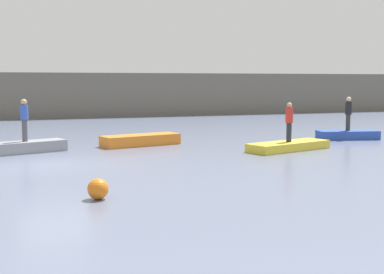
{
  "coord_description": "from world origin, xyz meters",
  "views": [
    {
      "loc": [
        -1.5,
        -18.89,
        2.97
      ],
      "look_at": [
        6.17,
        2.8,
        0.51
      ],
      "focal_mm": 49.17,
      "sensor_mm": 36.0,
      "label": 1
    }
  ],
  "objects_px": {
    "rowboat_yellow": "(289,146)",
    "mooring_buoy": "(98,189)",
    "rowboat_blue": "(348,135)",
    "person_red_shirt": "(289,120)",
    "person_dark_shirt": "(348,112)",
    "person_blue_shirt": "(24,118)",
    "rowboat_grey": "(25,147)",
    "rowboat_orange": "(141,140)"
  },
  "relations": [
    {
      "from": "rowboat_yellow",
      "to": "mooring_buoy",
      "type": "xyz_separation_m",
      "value": [
        -9.3,
        -6.71,
        0.09
      ]
    },
    {
      "from": "rowboat_yellow",
      "to": "rowboat_blue",
      "type": "distance_m",
      "value": 5.68
    },
    {
      "from": "rowboat_orange",
      "to": "mooring_buoy",
      "type": "xyz_separation_m",
      "value": [
        -3.7,
        -10.47,
        0.02
      ]
    },
    {
      "from": "person_blue_shirt",
      "to": "rowboat_blue",
      "type": "bearing_deg",
      "value": -0.83
    },
    {
      "from": "rowboat_grey",
      "to": "mooring_buoy",
      "type": "xyz_separation_m",
      "value": [
        1.41,
        -9.67,
        0.03
      ]
    },
    {
      "from": "person_red_shirt",
      "to": "person_dark_shirt",
      "type": "xyz_separation_m",
      "value": [
        4.98,
        2.73,
        0.11
      ]
    },
    {
      "from": "rowboat_orange",
      "to": "person_dark_shirt",
      "type": "distance_m",
      "value": 10.69
    },
    {
      "from": "person_blue_shirt",
      "to": "rowboat_grey",
      "type": "bearing_deg",
      "value": 0.0
    },
    {
      "from": "rowboat_orange",
      "to": "rowboat_blue",
      "type": "xyz_separation_m",
      "value": [
        10.58,
        -1.03,
        -0.03
      ]
    },
    {
      "from": "person_red_shirt",
      "to": "person_blue_shirt",
      "type": "relative_size",
      "value": 0.96
    },
    {
      "from": "rowboat_orange",
      "to": "rowboat_yellow",
      "type": "xyz_separation_m",
      "value": [
        5.6,
        -3.76,
        -0.07
      ]
    },
    {
      "from": "rowboat_yellow",
      "to": "person_blue_shirt",
      "type": "distance_m",
      "value": 11.19
    },
    {
      "from": "rowboat_blue",
      "to": "person_blue_shirt",
      "type": "height_order",
      "value": "person_blue_shirt"
    },
    {
      "from": "person_dark_shirt",
      "to": "mooring_buoy",
      "type": "bearing_deg",
      "value": -146.54
    },
    {
      "from": "rowboat_orange",
      "to": "mooring_buoy",
      "type": "bearing_deg",
      "value": -123.57
    },
    {
      "from": "rowboat_blue",
      "to": "rowboat_orange",
      "type": "bearing_deg",
      "value": -172.82
    },
    {
      "from": "mooring_buoy",
      "to": "person_red_shirt",
      "type": "bearing_deg",
      "value": 35.82
    },
    {
      "from": "rowboat_yellow",
      "to": "person_dark_shirt",
      "type": "relative_size",
      "value": 2.32
    },
    {
      "from": "mooring_buoy",
      "to": "person_dark_shirt",
      "type": "bearing_deg",
      "value": 33.46
    },
    {
      "from": "rowboat_grey",
      "to": "rowboat_blue",
      "type": "bearing_deg",
      "value": -19.55
    },
    {
      "from": "rowboat_yellow",
      "to": "rowboat_blue",
      "type": "height_order",
      "value": "rowboat_blue"
    },
    {
      "from": "rowboat_yellow",
      "to": "mooring_buoy",
      "type": "distance_m",
      "value": 11.47
    },
    {
      "from": "person_blue_shirt",
      "to": "mooring_buoy",
      "type": "bearing_deg",
      "value": -81.67
    },
    {
      "from": "rowboat_blue",
      "to": "person_dark_shirt",
      "type": "relative_size",
      "value": 1.78
    },
    {
      "from": "rowboat_grey",
      "to": "person_dark_shirt",
      "type": "bearing_deg",
      "value": -19.55
    },
    {
      "from": "person_red_shirt",
      "to": "rowboat_orange",
      "type": "bearing_deg",
      "value": 146.1
    },
    {
      "from": "rowboat_grey",
      "to": "rowboat_blue",
      "type": "height_order",
      "value": "rowboat_grey"
    },
    {
      "from": "person_red_shirt",
      "to": "person_dark_shirt",
      "type": "bearing_deg",
      "value": 28.7
    },
    {
      "from": "rowboat_orange",
      "to": "person_blue_shirt",
      "type": "xyz_separation_m",
      "value": [
        -5.11,
        -0.81,
        1.21
      ]
    },
    {
      "from": "rowboat_yellow",
      "to": "person_red_shirt",
      "type": "height_order",
      "value": "person_red_shirt"
    },
    {
      "from": "rowboat_grey",
      "to": "person_blue_shirt",
      "type": "relative_size",
      "value": 1.88
    },
    {
      "from": "rowboat_blue",
      "to": "mooring_buoy",
      "type": "distance_m",
      "value": 17.12
    },
    {
      "from": "rowboat_orange",
      "to": "rowboat_blue",
      "type": "height_order",
      "value": "rowboat_orange"
    },
    {
      "from": "rowboat_blue",
      "to": "person_red_shirt",
      "type": "relative_size",
      "value": 1.81
    },
    {
      "from": "rowboat_yellow",
      "to": "person_dark_shirt",
      "type": "height_order",
      "value": "person_dark_shirt"
    },
    {
      "from": "rowboat_grey",
      "to": "mooring_buoy",
      "type": "distance_m",
      "value": 9.77
    },
    {
      "from": "rowboat_grey",
      "to": "rowboat_yellow",
      "type": "xyz_separation_m",
      "value": [
        10.71,
        -2.95,
        -0.06
      ]
    },
    {
      "from": "rowboat_yellow",
      "to": "mooring_buoy",
      "type": "bearing_deg",
      "value": -161.7
    },
    {
      "from": "rowboat_grey",
      "to": "person_red_shirt",
      "type": "bearing_deg",
      "value": -34.14
    },
    {
      "from": "person_dark_shirt",
      "to": "mooring_buoy",
      "type": "height_order",
      "value": "person_dark_shirt"
    },
    {
      "from": "person_red_shirt",
      "to": "rowboat_grey",
      "type": "bearing_deg",
      "value": 164.58
    },
    {
      "from": "person_dark_shirt",
      "to": "person_blue_shirt",
      "type": "relative_size",
      "value": 0.98
    }
  ]
}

